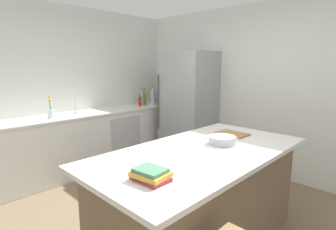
% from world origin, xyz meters
% --- Properties ---
extents(wall_rear, '(6.00, 0.10, 2.60)m').
position_xyz_m(wall_rear, '(0.00, 2.25, 1.30)').
color(wall_rear, silver).
rests_on(wall_rear, ground_plane).
extents(wall_left, '(0.10, 6.00, 2.60)m').
position_xyz_m(wall_left, '(-2.45, 0.00, 1.30)').
color(wall_left, silver).
rests_on(wall_left, ground_plane).
extents(counter_run_left, '(0.63, 3.17, 0.93)m').
position_xyz_m(counter_run_left, '(-2.10, 0.53, 0.47)').
color(counter_run_left, silver).
rests_on(counter_run_left, ground_plane).
extents(kitchen_island, '(1.08, 2.13, 0.92)m').
position_xyz_m(kitchen_island, '(0.34, 0.19, 0.46)').
color(kitchen_island, '#7A6047').
rests_on(kitchen_island, ground_plane).
extents(refrigerator, '(0.84, 0.73, 1.91)m').
position_xyz_m(refrigerator, '(-1.22, 1.85, 0.95)').
color(refrigerator, '#93969B').
rests_on(refrigerator, ground_plane).
extents(sink_faucet, '(0.15, 0.05, 0.30)m').
position_xyz_m(sink_faucet, '(-2.14, 0.24, 1.09)').
color(sink_faucet, silver).
rests_on(sink_faucet, counter_run_left).
extents(flower_vase, '(0.08, 0.08, 0.32)m').
position_xyz_m(flower_vase, '(-2.05, -0.19, 1.03)').
color(flower_vase, silver).
rests_on(flower_vase, counter_run_left).
extents(whiskey_bottle, '(0.08, 0.08, 0.31)m').
position_xyz_m(whiskey_bottle, '(-2.08, 2.01, 1.05)').
color(whiskey_bottle, brown).
rests_on(whiskey_bottle, counter_run_left).
extents(wine_bottle, '(0.07, 0.07, 0.38)m').
position_xyz_m(wine_bottle, '(-2.02, 1.91, 1.08)').
color(wine_bottle, '#19381E').
rests_on(wine_bottle, counter_run_left).
extents(vinegar_bottle, '(0.05, 0.05, 0.27)m').
position_xyz_m(vinegar_bottle, '(-2.09, 1.81, 1.04)').
color(vinegar_bottle, '#994C23').
rests_on(vinegar_bottle, counter_run_left).
extents(soda_bottle, '(0.08, 0.08, 0.36)m').
position_xyz_m(soda_bottle, '(-2.00, 1.72, 1.08)').
color(soda_bottle, silver).
rests_on(soda_bottle, counter_run_left).
extents(olive_oil_bottle, '(0.06, 0.06, 0.31)m').
position_xyz_m(olive_oil_bottle, '(-2.11, 1.62, 1.05)').
color(olive_oil_bottle, olive).
rests_on(olive_oil_bottle, counter_run_left).
extents(gin_bottle, '(0.08, 0.08, 0.32)m').
position_xyz_m(gin_bottle, '(-2.09, 1.52, 1.05)').
color(gin_bottle, '#8CB79E').
rests_on(gin_bottle, counter_run_left).
extents(hot_sauce_bottle, '(0.05, 0.05, 0.24)m').
position_xyz_m(hot_sauce_bottle, '(-2.05, 1.44, 1.02)').
color(hot_sauce_bottle, red).
rests_on(hot_sauce_bottle, counter_run_left).
extents(cookbook_stack, '(0.26, 0.22, 0.08)m').
position_xyz_m(cookbook_stack, '(0.48, -0.56, 0.96)').
color(cookbook_stack, '#A83338').
rests_on(cookbook_stack, kitchen_island).
extents(mixing_bowl, '(0.27, 0.27, 0.08)m').
position_xyz_m(mixing_bowl, '(0.36, 0.48, 0.96)').
color(mixing_bowl, '#B2B5BA').
rests_on(mixing_bowl, kitchen_island).
extents(cutting_board, '(0.33, 0.24, 0.02)m').
position_xyz_m(cutting_board, '(0.25, 0.85, 0.93)').
color(cutting_board, '#9E7042').
rests_on(cutting_board, kitchen_island).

